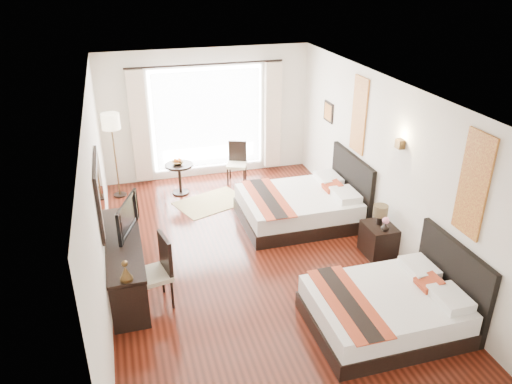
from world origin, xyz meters
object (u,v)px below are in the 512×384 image
object	(u,v)px
vase	(385,229)
desk_chair	(155,285)
bed_near	(391,307)
table_lamp	(381,212)
nightstand	(378,240)
fruit_bowl	(178,163)
bed_far	(303,205)
television	(122,216)
console_desk	(126,263)
window_chair	(237,171)
floor_lamp	(111,127)
side_table	(180,179)

from	to	relation	value
vase	desk_chair	size ratio (longest dim) A/B	0.13
bed_near	table_lamp	bearing A→B (deg)	66.87
nightstand	fruit_bowl	size ratio (longest dim) A/B	2.40
desk_chair	bed_far	bearing A→B (deg)	-160.69
bed_far	bed_near	bearing A→B (deg)	-88.72
table_lamp	vase	world-z (taller)	table_lamp
desk_chair	television	bearing A→B (deg)	-80.96
console_desk	bed_near	bearing A→B (deg)	-29.99
television	console_desk	bearing A→B (deg)	-164.45
table_lamp	bed_far	bearing A→B (deg)	119.66
console_desk	window_chair	bearing A→B (deg)	52.21
bed_far	nightstand	bearing A→B (deg)	-61.61
floor_lamp	bed_near	bearing A→B (deg)	-57.04
bed_near	window_chair	bearing A→B (deg)	99.09
vase	desk_chair	world-z (taller)	desk_chair
bed_near	console_desk	distance (m)	3.81
vase	fruit_bowl	distance (m)	4.42
vase	window_chair	size ratio (longest dim) A/B	0.15
table_lamp	side_table	world-z (taller)	table_lamp
console_desk	fruit_bowl	bearing A→B (deg)	68.17
vase	side_table	distance (m)	4.41
television	window_chair	bearing A→B (deg)	-20.48
desk_chair	console_desk	bearing A→B (deg)	-70.94
bed_near	television	xyz separation A→B (m)	(-3.28, 2.18, 0.72)
bed_near	desk_chair	size ratio (longest dim) A/B	1.89
console_desk	television	world-z (taller)	television
floor_lamp	window_chair	xyz separation A→B (m)	(2.49, 0.00, -1.21)
table_lamp	console_desk	xyz separation A→B (m)	(-4.02, 0.22, -0.38)
nightstand	fruit_bowl	xyz separation A→B (m)	(-2.82, 3.25, 0.41)
nightstand	window_chair	bearing A→B (deg)	113.72
bed_near	fruit_bowl	xyz separation A→B (m)	(-2.11, 4.88, 0.39)
bed_near	vase	bearing A→B (deg)	64.58
bed_far	window_chair	distance (m)	2.17
nightstand	vase	xyz separation A→B (m)	(-0.02, -0.17, 0.30)
fruit_bowl	table_lamp	bearing A→B (deg)	-48.44
vase	floor_lamp	size ratio (longest dim) A/B	0.08
nightstand	desk_chair	xyz separation A→B (m)	(-3.66, -0.31, 0.05)
floor_lamp	fruit_bowl	xyz separation A→B (m)	(1.20, -0.23, -0.80)
bed_far	fruit_bowl	size ratio (longest dim) A/B	9.11
floor_lamp	window_chair	bearing A→B (deg)	0.03
bed_near	console_desk	bearing A→B (deg)	150.01
window_chair	console_desk	bearing A→B (deg)	-16.60
bed_far	floor_lamp	xyz separation A→B (m)	(-3.24, 2.03, 1.17)
fruit_bowl	desk_chair	bearing A→B (deg)	-103.23
bed_near	table_lamp	size ratio (longest dim) A/B	5.32
console_desk	floor_lamp	size ratio (longest dim) A/B	1.26
bed_near	nightstand	world-z (taller)	bed_near
nightstand	vase	size ratio (longest dim) A/B	4.25
table_lamp	television	world-z (taller)	television
television	desk_chair	bearing A→B (deg)	-139.25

